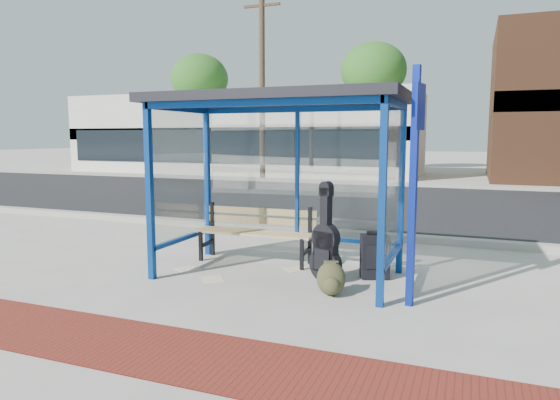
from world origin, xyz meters
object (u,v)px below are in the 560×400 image
at_px(suitcase, 375,256).
at_px(bench, 256,230).
at_px(guitar_bag, 326,247).
at_px(backpack, 331,280).

bearing_deg(suitcase, bench, 150.27).
relative_size(guitar_bag, suitcase, 1.92).
bearing_deg(bench, guitar_bag, -28.06).
bearing_deg(backpack, guitar_bag, 95.13).
distance_m(bench, suitcase, 1.87).
xyz_separation_m(suitcase, backpack, (-0.35, -0.91, -0.10)).
height_order(bench, backpack, bench).
relative_size(bench, guitar_bag, 1.48).
distance_m(suitcase, backpack, 0.98).
height_order(suitcase, backpack, suitcase).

